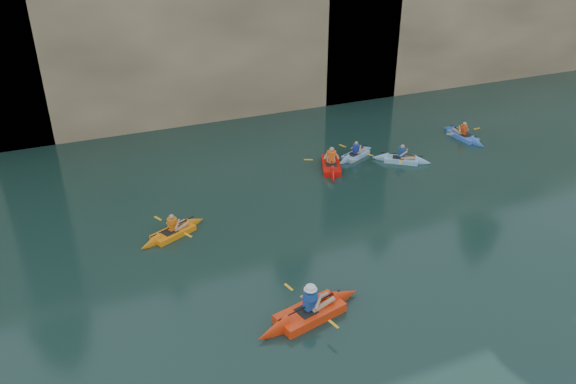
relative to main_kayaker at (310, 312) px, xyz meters
name	(u,v)px	position (x,y,z in m)	size (l,w,h in m)	color
cliff_slab_center	(207,18)	(2.49, 19.04, 5.51)	(24.00, 2.40, 11.40)	tan
cliff_slab_east	(490,8)	(22.49, 19.04, 4.73)	(26.00, 2.40, 9.84)	tan
sea_cave_center	(108,105)	(-3.51, 18.39, 1.41)	(3.50, 1.00, 3.20)	black
sea_cave_east	(338,67)	(10.49, 18.39, 2.06)	(5.00, 1.00, 4.50)	black
main_kayaker	(310,312)	(0.00, 0.00, 0.00)	(4.00, 2.57, 1.46)	red
kayaker_orange	(173,232)	(-2.81, 6.42, -0.05)	(3.01, 2.09, 1.14)	orange
kayaker_ltblue_near	(401,159)	(9.10, 8.78, -0.05)	(2.72, 2.30, 1.14)	#84B7DE
kayaker_red_far	(331,165)	(5.59, 9.51, -0.03)	(2.44, 3.67, 1.34)	red
kayaker_ltblue_mid	(356,155)	(7.31, 10.18, -0.06)	(2.79, 1.95, 1.05)	#82ABDA
kayaker_blue_east	(463,136)	(13.92, 10.11, -0.05)	(2.28, 3.26, 1.15)	#4174DE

